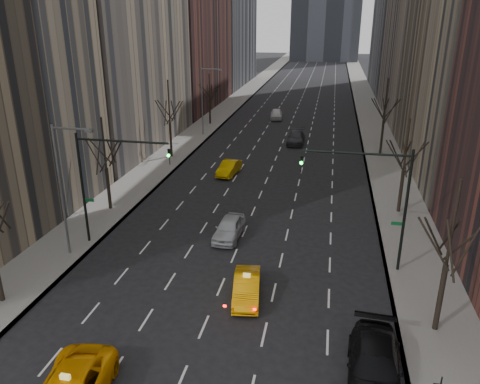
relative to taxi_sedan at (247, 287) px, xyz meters
The scene contains 19 objects.
ground 7.37m from the taxi_sedan, 103.86° to the right, with size 400.00×400.00×0.00m, color black.
sidewalk_left 64.42m from the taxi_sedan, 102.56° to the left, with size 4.50×320.00×0.15m, color slate.
sidewalk_right 63.75m from the taxi_sedan, 80.53° to the left, with size 4.50×320.00×0.15m, color slate.
tree_lw_b 17.80m from the taxi_sedan, 141.66° to the left, with size 3.36×3.50×7.82m.
tree_lw_c 30.38m from the taxi_sedan, 117.10° to the left, with size 3.36×3.50×8.74m.
tree_lw_d 47.03m from the taxi_sedan, 107.04° to the left, with size 3.36×3.50×7.36m.
tree_rw_a 10.78m from the taxi_sedan, ahead, with size 3.36×3.50×8.28m.
tree_rw_b 18.32m from the taxi_sedan, 55.46° to the left, with size 3.36×3.50×7.82m.
tree_rw_c 34.60m from the taxi_sedan, 72.70° to the left, with size 3.36×3.50×8.74m.
traffic_mast_left 12.83m from the taxi_sedan, 155.82° to the left, with size 6.69×0.39×8.00m.
traffic_mast_right 10.04m from the taxi_sedan, 33.56° to the left, with size 6.69×0.39×8.00m.
streetlight_near 13.82m from the taxi_sedan, 167.12° to the left, with size 2.83×0.22×9.00m.
streetlight_far 40.22m from the taxi_sedan, 108.39° to the left, with size 2.83×0.22×9.00m.
taxi_sedan is the anchor object (origin of this frame).
silver_sedan_ahead 8.10m from the taxi_sedan, 109.45° to the left, with size 1.81×4.50×1.53m, color #B0B3B8.
parked_suv_black 8.74m from the taxi_sedan, 39.03° to the right, with size 2.41×5.93×1.72m, color black.
far_taxi 22.81m from the taxi_sedan, 104.84° to the left, with size 1.51×4.32×1.42m, color #D5A304.
far_suv_grey 36.01m from the taxi_sedan, 90.08° to the left, with size 2.10×5.18×1.50m, color #303035.
far_car_white 50.89m from the taxi_sedan, 94.91° to the left, with size 1.87×4.65×1.58m, color silver.
Camera 1 is at (5.86, -15.97, 15.52)m, focal length 35.00 mm.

